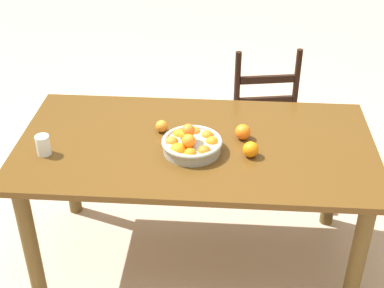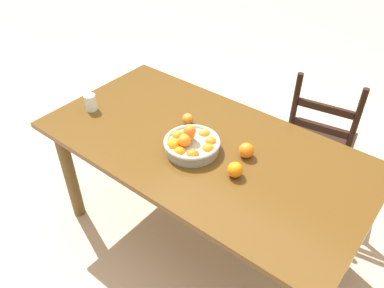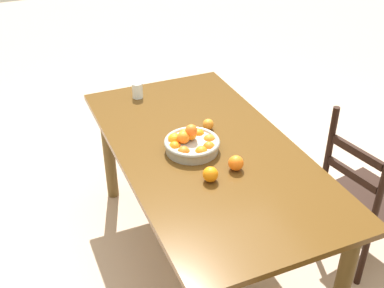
{
  "view_description": "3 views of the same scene",
  "coord_description": "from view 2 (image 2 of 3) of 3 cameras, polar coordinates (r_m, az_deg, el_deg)",
  "views": [
    {
      "loc": [
        0.14,
        -2.24,
        2.19
      ],
      "look_at": [
        -0.01,
        -0.08,
        0.8
      ],
      "focal_mm": 50.81,
      "sensor_mm": 36.0,
      "label": 1
    },
    {
      "loc": [
        0.95,
        -1.28,
        2.03
      ],
      "look_at": [
        -0.01,
        -0.08,
        0.8
      ],
      "focal_mm": 36.32,
      "sensor_mm": 36.0,
      "label": 2
    },
    {
      "loc": [
        1.94,
        -0.91,
        2.16
      ],
      "look_at": [
        -0.01,
        -0.08,
        0.8
      ],
      "focal_mm": 45.47,
      "sensor_mm": 36.0,
      "label": 3
    }
  ],
  "objects": [
    {
      "name": "orange_loose_2",
      "position": [
        2.16,
        -0.64,
        3.7
      ],
      "size": [
        0.06,
        0.06,
        0.06
      ],
      "primitive_type": "sphere",
      "color": "orange",
      "rests_on": "dining_table"
    },
    {
      "name": "ground_plane",
      "position": [
        2.58,
        1.33,
        -13.38
      ],
      "size": [
        12.0,
        12.0,
        0.0
      ],
      "primitive_type": "plane",
      "color": "#C0A58F"
    },
    {
      "name": "chair_near_window",
      "position": [
        2.69,
        18.17,
        0.03
      ],
      "size": [
        0.48,
        0.48,
        0.97
      ],
      "rotation": [
        0.0,
        0.0,
        3.31
      ],
      "color": "black",
      "rests_on": "ground"
    },
    {
      "name": "orange_loose_0",
      "position": [
        1.83,
        6.34,
        -3.78
      ],
      "size": [
        0.08,
        0.08,
        0.08
      ],
      "primitive_type": "sphere",
      "color": "orange",
      "rests_on": "dining_table"
    },
    {
      "name": "drinking_glass",
      "position": [
        2.34,
        -14.66,
        5.93
      ],
      "size": [
        0.07,
        0.07,
        0.1
      ],
      "primitive_type": "cylinder",
      "color": "silver",
      "rests_on": "dining_table"
    },
    {
      "name": "fruit_bowl",
      "position": [
        1.96,
        -0.11,
        0.05
      ],
      "size": [
        0.29,
        0.29,
        0.14
      ],
      "color": "#9C9B92",
      "rests_on": "dining_table"
    },
    {
      "name": "orange_loose_1",
      "position": [
        1.95,
        7.99,
        -0.93
      ],
      "size": [
        0.08,
        0.08,
        0.08
      ],
      "primitive_type": "sphere",
      "color": "orange",
      "rests_on": "dining_table"
    },
    {
      "name": "dining_table",
      "position": [
        2.1,
        1.59,
        -2.4
      ],
      "size": [
        1.75,
        0.91,
        0.76
      ],
      "color": "#523513",
      "rests_on": "ground"
    }
  ]
}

